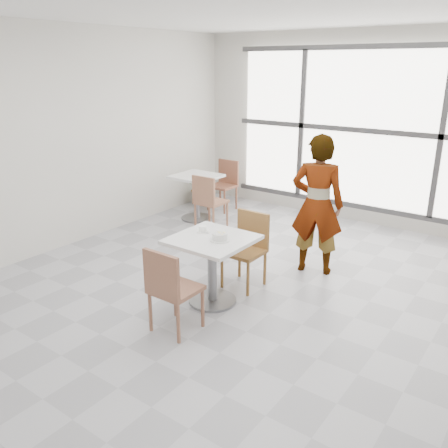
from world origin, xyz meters
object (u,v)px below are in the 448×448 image
Objects in this scene: chair_near at (170,286)px; plant_left at (203,188)px; bg_chair_left_far at (225,181)px; bg_chair_left_near at (208,199)px; main_table at (212,258)px; person at (317,205)px; chair_far at (248,244)px; coffee_cup at (203,229)px; oatmeal_bowl at (220,236)px; bg_table_left at (196,191)px.

plant_left is at bearing -55.33° from chair_near.
bg_chair_left_near is at bearing -67.19° from bg_chair_left_far.
main_table is 0.46× the size of person.
main_table is at bearing 52.00° from person.
main_table is 0.92× the size of chair_far.
person is at bearing -26.33° from plant_left.
coffee_cup reaches higher than plant_left.
bg_chair_left_far reaches higher than plant_left.
person reaches higher than bg_chair_left_near.
chair_far is 1.00m from person.
oatmeal_bowl reaches higher than plant_left.
bg_table_left is 0.86× the size of bg_chair_left_far.
bg_chair_left_near is (-1.50, 1.84, -0.02)m from main_table.
oatmeal_bowl is at bearing -84.74° from chair_far.
bg_chair_left_near reaches higher than plant_left.
bg_chair_left_far reaches higher than main_table.
main_table is 0.92× the size of chair_near.
chair_near reaches higher than bg_table_left.
bg_chair_left_far is at bearing 123.86° from main_table.
main_table is 1.25× the size of plant_left.
bg_table_left is at bearing -32.05° from bg_chair_left_near.
chair_far is 1.00× the size of bg_chair_left_far.
oatmeal_bowl reaches higher than bg_table_left.
bg_table_left is (-2.04, 2.87, -0.01)m from chair_near.
oatmeal_bowl reaches higher than coffee_cup.
bg_table_left is (-1.98, 2.15, -0.04)m from main_table.
main_table is 2.38m from bg_chair_left_near.
person is at bearing -102.42° from chair_near.
chair_near and bg_chair_left_far have the same top height.
plant_left is at bearing -43.90° from person.
main_table is at bearing -95.31° from chair_far.
bg_table_left is 0.57m from bg_chair_left_near.
plant_left is (-2.49, 3.60, -0.18)m from chair_near.
chair_near is at bearing -61.10° from bg_chair_left_far.
chair_far is 3.05m from bg_chair_left_far.
bg_chair_left_near and bg_chair_left_far have the same top height.
chair_far reaches higher than bg_table_left.
oatmeal_bowl is 0.28× the size of bg_table_left.
coffee_cup is at bearing 162.56° from oatmeal_bowl.
person is (0.72, 1.32, 0.08)m from coffee_cup.
chair_far is 1.99m from bg_chair_left_near.
chair_far is 0.64m from coffee_cup.
coffee_cup is at bearing -73.07° from chair_near.
bg_chair_left_far is (-2.06, 2.92, -0.29)m from oatmeal_bowl.
chair_near is 1.16× the size of bg_table_left.
chair_far reaches higher than main_table.
chair_far is at bearing 141.54° from bg_chair_left_near.
oatmeal_bowl is 3.87m from plant_left.
oatmeal_bowl is at bearing -45.80° from bg_table_left.
chair_near is at bearing 60.01° from person.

